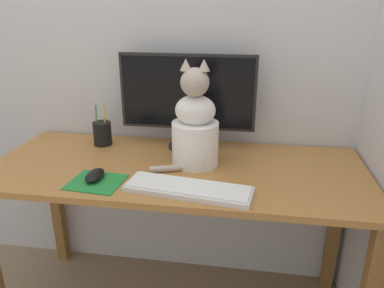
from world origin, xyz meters
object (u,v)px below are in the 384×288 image
(monitor, at_px, (187,97))
(pen_cup, at_px, (102,133))
(keyboard, at_px, (188,189))
(computer_mouse_left, at_px, (95,175))
(cat, at_px, (195,127))

(monitor, xyz_separation_m, pen_cup, (-0.38, -0.03, -0.17))
(keyboard, distance_m, pen_cup, 0.59)
(monitor, relative_size, computer_mouse_left, 5.26)
(computer_mouse_left, bearing_deg, keyboard, -5.71)
(keyboard, relative_size, computer_mouse_left, 4.08)
(monitor, bearing_deg, keyboard, -80.04)
(computer_mouse_left, xyz_separation_m, cat, (0.33, 0.20, 0.13))
(pen_cup, bearing_deg, monitor, 3.88)
(keyboard, distance_m, cat, 0.27)
(cat, bearing_deg, monitor, 109.67)
(monitor, distance_m, cat, 0.20)
(monitor, height_order, computer_mouse_left, monitor)
(cat, bearing_deg, computer_mouse_left, -148.16)
(monitor, xyz_separation_m, keyboard, (0.07, -0.41, -0.22))
(monitor, distance_m, pen_cup, 0.42)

